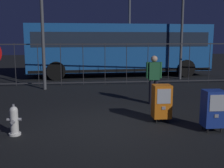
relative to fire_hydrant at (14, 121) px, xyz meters
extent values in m
plane|color=black|center=(2.19, 0.47, -0.35)|extent=(60.00, 60.00, 0.00)
cylinder|color=silver|center=(0.00, 0.00, -0.33)|extent=(0.28, 0.28, 0.05)
cylinder|color=silver|center=(0.00, 0.00, -0.03)|extent=(0.19, 0.19, 0.55)
sphere|color=silver|center=(0.00, 0.00, 0.25)|extent=(0.19, 0.19, 0.19)
cylinder|color=gray|center=(0.00, 0.00, 0.37)|extent=(0.06, 0.06, 0.05)
cylinder|color=gray|center=(0.00, -0.13, 0.00)|extent=(0.09, 0.08, 0.09)
cylinder|color=gray|center=(-0.13, 0.00, 0.03)|extent=(0.07, 0.07, 0.07)
cylinder|color=gray|center=(0.13, 0.00, 0.03)|extent=(0.07, 0.07, 0.07)
cylinder|color=black|center=(4.60, -0.34, -0.29)|extent=(0.04, 0.04, 0.12)
cylinder|color=black|center=(4.93, -0.34, -0.29)|extent=(0.04, 0.04, 0.12)
cylinder|color=black|center=(4.60, -0.06, -0.29)|extent=(0.04, 0.04, 0.12)
cylinder|color=black|center=(4.93, -0.06, -0.29)|extent=(0.04, 0.04, 0.12)
cube|color=navy|center=(4.76, -0.20, 0.22)|extent=(0.48, 0.40, 0.90)
cube|color=#B2B7BF|center=(4.76, -0.41, 0.40)|extent=(0.36, 0.01, 0.40)
cube|color=gray|center=(4.76, -0.41, 0.08)|extent=(0.10, 0.02, 0.08)
cylinder|color=black|center=(3.57, 0.53, -0.29)|extent=(0.04, 0.04, 0.12)
cylinder|color=black|center=(3.90, 0.53, -0.29)|extent=(0.04, 0.04, 0.12)
cylinder|color=black|center=(3.57, 0.81, -0.29)|extent=(0.04, 0.04, 0.12)
cylinder|color=black|center=(3.90, 0.81, -0.29)|extent=(0.04, 0.04, 0.12)
cube|color=orange|center=(3.73, 0.67, 0.22)|extent=(0.48, 0.40, 0.90)
cube|color=#B2B7BF|center=(3.73, 0.47, 0.40)|extent=(0.36, 0.01, 0.40)
cube|color=gray|center=(3.73, 0.46, 0.08)|extent=(0.10, 0.02, 0.08)
cylinder|color=black|center=(3.94, 2.69, 0.07)|extent=(0.14, 0.14, 0.85)
cylinder|color=black|center=(4.12, 2.69, 0.07)|extent=(0.14, 0.14, 0.85)
cube|color=#1E5933|center=(4.03, 2.69, 0.80)|extent=(0.36, 0.20, 0.60)
sphere|color=tan|center=(4.03, 2.69, 1.21)|extent=(0.22, 0.22, 0.22)
cylinder|color=#1E5933|center=(3.80, 2.69, 0.83)|extent=(0.09, 0.09, 0.55)
cylinder|color=#1E5933|center=(4.26, 2.69, 0.83)|extent=(0.09, 0.09, 0.55)
cube|color=#2D2D33|center=(2.19, 6.98, 1.60)|extent=(18.00, 0.04, 0.05)
cube|color=#2D2D33|center=(2.19, 6.98, -0.25)|extent=(18.00, 0.04, 0.05)
cylinder|color=#2D2D33|center=(-1.52, 6.98, 0.65)|extent=(0.03, 0.03, 2.00)
cylinder|color=#2D2D33|center=(-0.46, 6.98, 0.65)|extent=(0.03, 0.03, 2.00)
cylinder|color=#2D2D33|center=(0.60, 6.98, 0.65)|extent=(0.03, 0.03, 2.00)
cylinder|color=#2D2D33|center=(1.66, 6.98, 0.65)|extent=(0.03, 0.03, 2.00)
cylinder|color=#2D2D33|center=(2.72, 6.98, 0.65)|extent=(0.03, 0.03, 2.00)
cylinder|color=#2D2D33|center=(3.78, 6.98, 0.65)|extent=(0.03, 0.03, 2.00)
cylinder|color=#2D2D33|center=(4.84, 6.98, 0.65)|extent=(0.03, 0.03, 2.00)
cylinder|color=#2D2D33|center=(5.89, 6.98, 0.65)|extent=(0.03, 0.03, 2.00)
cylinder|color=#2D2D33|center=(6.95, 6.98, 0.65)|extent=(0.03, 0.03, 2.00)
cylinder|color=#2D2D33|center=(8.01, 6.98, 0.65)|extent=(0.03, 0.03, 2.00)
cube|color=#19519E|center=(3.83, 9.98, 1.32)|extent=(10.63, 3.10, 2.65)
cube|color=#1E2838|center=(3.83, 9.98, 1.80)|extent=(10.00, 3.08, 0.80)
cube|color=black|center=(3.83, 9.98, 0.10)|extent=(10.42, 3.10, 0.16)
cylinder|color=black|center=(7.57, 8.94, 0.15)|extent=(1.01, 0.34, 1.00)
cylinder|color=black|center=(7.42, 11.44, 0.15)|extent=(1.01, 0.34, 1.00)
cylinder|color=black|center=(0.23, 8.52, 0.15)|extent=(1.01, 0.34, 1.00)
cylinder|color=black|center=(0.09, 11.02, 0.15)|extent=(1.01, 0.34, 1.00)
cylinder|color=#4C4F54|center=(-0.04, 5.88, 3.47)|extent=(0.14, 0.14, 7.64)
cylinder|color=#4C4F54|center=(6.94, 8.18, 3.02)|extent=(0.14, 0.14, 6.74)
cylinder|color=#4C4F54|center=(4.55, 10.83, 3.00)|extent=(0.14, 0.14, 6.70)
camera|label=1|loc=(1.61, -6.54, 1.94)|focal=44.96mm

